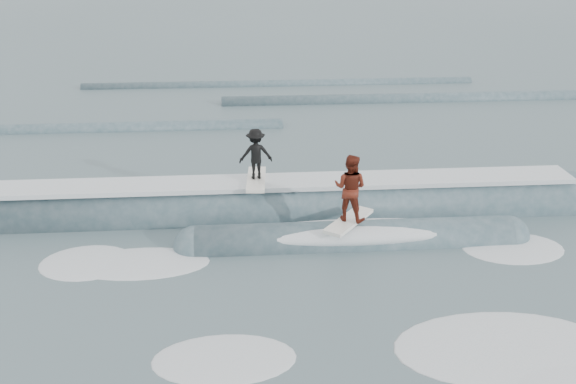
{
  "coord_description": "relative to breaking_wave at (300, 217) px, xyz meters",
  "views": [
    {
      "loc": [
        -1.33,
        -13.68,
        8.34
      ],
      "look_at": [
        0.0,
        3.66,
        1.1
      ],
      "focal_mm": 40.0,
      "sensor_mm": 36.0,
      "label": 1
    }
  ],
  "objects": [
    {
      "name": "whitewater",
      "position": [
        0.36,
        -5.02,
        -0.05
      ],
      "size": [
        14.29,
        7.35,
        0.1
      ],
      "color": "white",
      "rests_on": "ground"
    },
    {
      "name": "far_swells",
      "position": [
        0.15,
        13.48,
        -0.05
      ],
      "size": [
        41.2,
        8.65,
        0.8
      ],
      "color": "#344E58",
      "rests_on": "ground"
    },
    {
      "name": "surfer_black",
      "position": [
        -1.3,
        0.49,
        1.83
      ],
      "size": [
        1.06,
        2.03,
        1.66
      ],
      "color": "white",
      "rests_on": "ground"
    },
    {
      "name": "ground",
      "position": [
        -0.4,
        -4.17,
        -0.05
      ],
      "size": [
        160.0,
        160.0,
        0.0
      ],
      "primitive_type": "plane",
      "color": "#3E575B",
      "rests_on": "ground"
    },
    {
      "name": "breaking_wave",
      "position": [
        0.0,
        0.0,
        0.0
      ],
      "size": [
        20.56,
        3.79,
        2.03
      ],
      "color": "#344E58",
      "rests_on": "ground"
    },
    {
      "name": "surfer_red",
      "position": [
        1.23,
        -1.71,
        1.55
      ],
      "size": [
        1.65,
        1.92,
        2.01
      ],
      "color": "white",
      "rests_on": "ground"
    }
  ]
}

